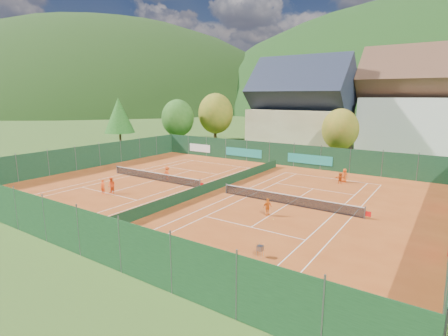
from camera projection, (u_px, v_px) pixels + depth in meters
ground at (213, 191)px, 34.77m from camera, size 600.00×600.00×0.00m
clay_pad at (213, 191)px, 34.76m from camera, size 40.00×32.00×0.01m
court_markings_left at (155, 180)px, 39.13m from camera, size 11.03×23.83×0.00m
court_markings_right at (287, 205)px, 30.39m from camera, size 11.03×23.83×0.00m
tennis_net_left at (156, 176)px, 38.94m from camera, size 13.30×0.10×1.02m
tennis_net_right at (289, 199)px, 30.20m from camera, size 13.30×0.10×1.02m
court_divider at (213, 186)px, 34.66m from camera, size 0.03×28.80×1.00m
fence_north at (278, 154)px, 47.71m from camera, size 40.00×0.10×3.00m
fence_south at (61, 225)px, 21.46m from camera, size 40.00×0.04×3.00m
fence_west at (88, 157)px, 45.38m from camera, size 0.04×32.00×3.00m
chalet at (301, 112)px, 59.43m from camera, size 16.20×12.00×16.00m
hotel_block_a at (433, 108)px, 53.77m from camera, size 21.60×11.00×17.25m
tree_west_front at (178, 118)px, 61.93m from camera, size 5.72×5.72×8.69m
tree_west_mid at (216, 114)px, 64.48m from camera, size 6.44×6.44×9.78m
tree_west_back at (214, 108)px, 74.12m from camera, size 5.60×5.60×10.00m
tree_center at (340, 129)px, 48.40m from camera, size 5.01×5.01×7.60m
tree_west_side at (119, 115)px, 58.57m from camera, size 5.04×5.04×9.00m
ball_hopper at (260, 248)px, 20.46m from camera, size 0.34×0.34×0.80m
loose_ball_0 at (113, 196)px, 32.78m from camera, size 0.07×0.07×0.07m
loose_ball_1 at (172, 239)px, 23.07m from camera, size 0.07×0.07×0.07m
loose_ball_2 at (256, 189)px, 35.25m from camera, size 0.07×0.07×0.07m
loose_ball_3 at (244, 169)px, 45.07m from camera, size 0.07×0.07×0.07m
loose_ball_4 at (273, 219)px, 26.71m from camera, size 0.07×0.07×0.07m
player_left_near at (103, 187)px, 33.57m from camera, size 0.56×0.41×1.41m
player_left_mid at (112, 185)px, 33.79m from camera, size 0.83×0.68×1.58m
player_left_far at (167, 173)px, 39.12m from camera, size 1.07×0.69×1.56m
player_right_near at (267, 207)px, 27.54m from camera, size 0.68×0.89×1.41m
player_right_far_a at (344, 175)px, 38.16m from camera, size 0.81×0.61×1.51m
player_right_far_b at (340, 178)px, 37.44m from camera, size 1.20×0.84×1.24m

